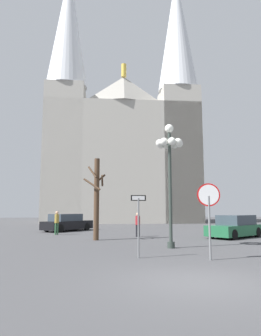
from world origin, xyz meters
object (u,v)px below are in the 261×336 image
Objects in this scene: stop_sign at (209,205)px; bare_tree at (96,197)px; parked_car_far_green at (235,227)px; cathedral at (122,136)px; one_way_arrow_sign at (138,219)px; pedestrian_walking at (57,220)px; street_lamp at (170,155)px; pedestrian_standing at (138,222)px; parked_car_near_black at (67,223)px.

stop_sign is 8.86m from bare_tree.
cathedral is at bearing 103.09° from parked_car_far_green.
one_way_arrow_sign is 1.41× the size of pedestrian_walking.
bare_tree is at bearing 117.97° from stop_sign.
street_lamp is 5.86m from bare_tree.
cathedral is 23.29× the size of pedestrian_standing.
one_way_arrow_sign is at bearing -75.29° from parked_car_near_black.
pedestrian_standing is (-0.74, 6.16, -3.58)m from street_lamp.
street_lamp is (2.00, 2.80, 3.06)m from one_way_arrow_sign.
one_way_arrow_sign is 4.61m from street_lamp.
parked_car_near_black is at bearing 147.38° from parked_car_far_green.
cathedral is 21.99× the size of pedestrian_walking.
stop_sign is 0.61× the size of parked_car_far_green.
pedestrian_walking is 1.06× the size of pedestrian_standing.
bare_tree is 3.09× the size of pedestrian_standing.
street_lamp is 1.35× the size of parked_car_near_black.
cathedral is 13.21× the size of stop_sign.
one_way_arrow_sign reaches higher than parked_car_near_black.
stop_sign is 9.90m from pedestrian_standing.
bare_tree reaches higher than one_way_arrow_sign.
stop_sign reaches higher than parked_car_near_black.
parked_car_near_black is at bearing -111.39° from cathedral.
stop_sign is 4.43m from street_lamp.
parked_car_near_black is (-6.55, 15.93, -1.35)m from stop_sign.
one_way_arrow_sign is at bearing -134.66° from parked_car_far_green.
bare_tree is (-3.57, 4.21, -1.95)m from street_lamp.
pedestrian_standing is (5.67, -2.35, -0.06)m from pedestrian_walking.
one_way_arrow_sign is (-2.58, 0.80, -0.54)m from stop_sign.
parked_car_near_black is at bearing 130.33° from pedestrian_standing.
cathedral reaches higher than one_way_arrow_sign.
parked_car_far_green is at bearing -11.14° from pedestrian_standing.
parked_car_far_green is at bearing 41.16° from street_lamp.
parked_car_far_green is (5.62, 4.91, -3.87)m from street_lamp.
stop_sign is at bearing -60.05° from pedestrian_walking.
bare_tree is at bearing 102.64° from one_way_arrow_sign.
one_way_arrow_sign is at bearing -77.36° from bare_tree.
stop_sign is 0.62× the size of parked_car_near_black.
one_way_arrow_sign is 12.15m from pedestrian_walking.
parked_car_near_black is (-6.19, -15.80, -11.56)m from cathedral.
stop_sign is 17.27m from parked_car_near_black.
bare_tree is 3.81m from pedestrian_standing.
pedestrian_walking is at bearing -108.66° from cathedral.
pedestrian_walking reaches higher than parked_car_near_black.
cathedral reaches higher than street_lamp.
bare_tree reaches higher than parked_car_near_black.
bare_tree is (-1.57, 7.01, 1.11)m from one_way_arrow_sign.
parked_car_far_green is at bearing -16.68° from pedestrian_walking.
bare_tree is 5.38m from pedestrian_walking.
bare_tree is at bearing -99.01° from cathedral.
stop_sign reaches higher than pedestrian_walking.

